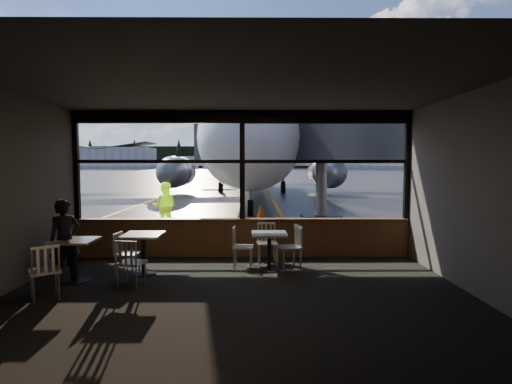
{
  "coord_description": "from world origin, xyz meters",
  "views": [
    {
      "loc": [
        0.26,
        -9.53,
        2.24
      ],
      "look_at": [
        0.34,
        1.0,
        1.5
      ],
      "focal_mm": 28.0,
      "sensor_mm": 36.0,
      "label": 1
    }
  ],
  "objects_px": {
    "cafe_table_mid": "(143,254)",
    "ground_crew": "(165,207)",
    "cafe_table_near": "(269,252)",
    "chair_mid_s": "(131,263)",
    "chair_near_e": "(289,248)",
    "chair_near_w": "(243,247)",
    "cone_nose": "(261,212)",
    "chair_near_n": "(267,244)",
    "chair_left_s": "(45,272)",
    "passenger": "(65,241)",
    "cafe_table_left": "(75,261)",
    "chair_mid_w": "(127,255)",
    "jet_bridge": "(342,162)",
    "airliner": "(252,116)"
  },
  "relations": [
    {
      "from": "chair_near_e",
      "to": "ground_crew",
      "type": "distance_m",
      "value": 6.19
    },
    {
      "from": "chair_near_e",
      "to": "chair_near_w",
      "type": "relative_size",
      "value": 1.07
    },
    {
      "from": "jet_bridge",
      "to": "passenger",
      "type": "distance_m",
      "value": 10.33
    },
    {
      "from": "jet_bridge",
      "to": "chair_near_w",
      "type": "distance_m",
      "value": 7.69
    },
    {
      "from": "chair_left_s",
      "to": "chair_near_e",
      "type": "bearing_deg",
      "value": -10.47
    },
    {
      "from": "ground_crew",
      "to": "chair_near_w",
      "type": "bearing_deg",
      "value": 120.85
    },
    {
      "from": "chair_mid_w",
      "to": "chair_left_s",
      "type": "xyz_separation_m",
      "value": [
        -0.94,
        -1.35,
        0.03
      ]
    },
    {
      "from": "cafe_table_mid",
      "to": "cafe_table_left",
      "type": "distance_m",
      "value": 1.26
    },
    {
      "from": "chair_near_n",
      "to": "ground_crew",
      "type": "distance_m",
      "value": 5.49
    },
    {
      "from": "cafe_table_left",
      "to": "cone_nose",
      "type": "relative_size",
      "value": 1.43
    },
    {
      "from": "ground_crew",
      "to": "chair_near_e",
      "type": "bearing_deg",
      "value": 127.52
    },
    {
      "from": "chair_near_w",
      "to": "cone_nose",
      "type": "bearing_deg",
      "value": -179.99
    },
    {
      "from": "cafe_table_near",
      "to": "chair_near_e",
      "type": "height_order",
      "value": "chair_near_e"
    },
    {
      "from": "ground_crew",
      "to": "jet_bridge",
      "type": "bearing_deg",
      "value": -162.75
    },
    {
      "from": "chair_left_s",
      "to": "passenger",
      "type": "relative_size",
      "value": 0.6
    },
    {
      "from": "cafe_table_left",
      "to": "chair_mid_w",
      "type": "bearing_deg",
      "value": 22.73
    },
    {
      "from": "jet_bridge",
      "to": "chair_mid_s",
      "type": "height_order",
      "value": "jet_bridge"
    },
    {
      "from": "chair_mid_s",
      "to": "ground_crew",
      "type": "bearing_deg",
      "value": 106.43
    },
    {
      "from": "jet_bridge",
      "to": "chair_left_s",
      "type": "bearing_deg",
      "value": -128.36
    },
    {
      "from": "cafe_table_mid",
      "to": "ground_crew",
      "type": "height_order",
      "value": "ground_crew"
    },
    {
      "from": "cafe_table_mid",
      "to": "cone_nose",
      "type": "bearing_deg",
      "value": 73.03
    },
    {
      "from": "airliner",
      "to": "chair_mid_w",
      "type": "xyz_separation_m",
      "value": [
        -2.41,
        -22.64,
        -5.46
      ]
    },
    {
      "from": "cafe_table_near",
      "to": "chair_left_s",
      "type": "height_order",
      "value": "chair_left_s"
    },
    {
      "from": "chair_near_e",
      "to": "chair_near_w",
      "type": "distance_m",
      "value": 1.0
    },
    {
      "from": "cafe_table_near",
      "to": "cafe_table_left",
      "type": "distance_m",
      "value": 3.79
    },
    {
      "from": "passenger",
      "to": "chair_near_e",
      "type": "bearing_deg",
      "value": -33.23
    },
    {
      "from": "cafe_table_left",
      "to": "chair_left_s",
      "type": "distance_m",
      "value": 0.98
    },
    {
      "from": "cafe_table_mid",
      "to": "ground_crew",
      "type": "distance_m",
      "value": 5.27
    },
    {
      "from": "chair_near_e",
      "to": "chair_left_s",
      "type": "height_order",
      "value": "chair_near_e"
    },
    {
      "from": "chair_mid_s",
      "to": "chair_near_w",
      "type": "bearing_deg",
      "value": 44.52
    },
    {
      "from": "chair_near_e",
      "to": "chair_near_w",
      "type": "height_order",
      "value": "chair_near_e"
    },
    {
      "from": "cafe_table_near",
      "to": "chair_mid_s",
      "type": "height_order",
      "value": "chair_mid_s"
    },
    {
      "from": "chair_near_n",
      "to": "airliner",
      "type": "bearing_deg",
      "value": -92.77
    },
    {
      "from": "chair_mid_s",
      "to": "chair_near_e",
      "type": "bearing_deg",
      "value": 30.68
    },
    {
      "from": "airliner",
      "to": "chair_left_s",
      "type": "bearing_deg",
      "value": -97.82
    },
    {
      "from": "chair_near_w",
      "to": "passenger",
      "type": "xyz_separation_m",
      "value": [
        -3.35,
        -0.96,
        0.34
      ]
    },
    {
      "from": "cafe_table_near",
      "to": "ground_crew",
      "type": "height_order",
      "value": "ground_crew"
    },
    {
      "from": "chair_near_n",
      "to": "chair_mid_w",
      "type": "distance_m",
      "value": 2.97
    },
    {
      "from": "chair_left_s",
      "to": "passenger",
      "type": "height_order",
      "value": "passenger"
    },
    {
      "from": "cone_nose",
      "to": "chair_near_e",
      "type": "bearing_deg",
      "value": -86.94
    },
    {
      "from": "chair_left_s",
      "to": "cafe_table_mid",
      "type": "bearing_deg",
      "value": 18.12
    },
    {
      "from": "cafe_table_left",
      "to": "cafe_table_near",
      "type": "bearing_deg",
      "value": 11.99
    },
    {
      "from": "chair_near_w",
      "to": "cone_nose",
      "type": "relative_size",
      "value": 1.57
    },
    {
      "from": "chair_near_e",
      "to": "passenger",
      "type": "bearing_deg",
      "value": 83.27
    },
    {
      "from": "airliner",
      "to": "cafe_table_mid",
      "type": "xyz_separation_m",
      "value": [
        -2.14,
        -22.48,
        -5.49
      ]
    },
    {
      "from": "chair_near_w",
      "to": "cafe_table_mid",
      "type": "bearing_deg",
      "value": -72.35
    },
    {
      "from": "chair_mid_w",
      "to": "jet_bridge",
      "type": "bearing_deg",
      "value": 148.74
    },
    {
      "from": "cafe_table_left",
      "to": "passenger",
      "type": "xyz_separation_m",
      "value": [
        -0.21,
        0.05,
        0.38
      ]
    },
    {
      "from": "chair_near_n",
      "to": "chair_left_s",
      "type": "relative_size",
      "value": 0.98
    },
    {
      "from": "cafe_table_mid",
      "to": "chair_mid_s",
      "type": "height_order",
      "value": "chair_mid_s"
    }
  ]
}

